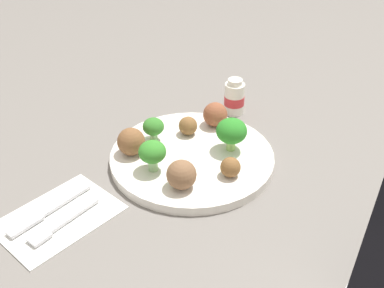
% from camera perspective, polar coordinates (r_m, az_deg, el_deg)
% --- Properties ---
extents(ground_plane, '(4.00, 4.00, 0.00)m').
position_cam_1_polar(ground_plane, '(0.83, 0.00, -2.06)').
color(ground_plane, slate).
extents(plate, '(0.28, 0.28, 0.02)m').
position_cam_1_polar(plate, '(0.82, 0.00, -1.61)').
color(plate, white).
rests_on(plate, ground_plane).
extents(broccoli_floret_far_rim, '(0.04, 0.04, 0.05)m').
position_cam_1_polar(broccoli_floret_far_rim, '(0.77, -4.73, -1.03)').
color(broccoli_floret_far_rim, '#91BD80').
rests_on(broccoli_floret_far_rim, plate).
extents(broccoli_floret_back_right, '(0.04, 0.04, 0.04)m').
position_cam_1_polar(broccoli_floret_back_right, '(0.84, -4.61, 2.02)').
color(broccoli_floret_back_right, '#8FCB7F').
rests_on(broccoli_floret_back_right, plate).
extents(broccoli_floret_front_left, '(0.05, 0.05, 0.06)m').
position_cam_1_polar(broccoli_floret_front_left, '(0.81, 4.72, 1.50)').
color(broccoli_floret_front_left, '#9CCE6C').
rests_on(broccoli_floret_front_left, plate).
extents(meatball_back_left, '(0.03, 0.03, 0.03)m').
position_cam_1_polar(meatball_back_left, '(0.86, -0.48, 2.18)').
color(meatball_back_left, brown).
rests_on(meatball_back_left, plate).
extents(meatball_mid_left, '(0.03, 0.03, 0.03)m').
position_cam_1_polar(meatball_mid_left, '(0.76, 4.42, -2.87)').
color(meatball_mid_left, brown).
rests_on(meatball_mid_left, plate).
extents(meatball_mid_right, '(0.05, 0.05, 0.05)m').
position_cam_1_polar(meatball_mid_right, '(0.81, -7.24, 0.29)').
color(meatball_mid_right, brown).
rests_on(meatball_mid_right, plate).
extents(meatball_near_rim, '(0.05, 0.05, 0.05)m').
position_cam_1_polar(meatball_near_rim, '(0.89, 2.77, 3.53)').
color(meatball_near_rim, brown).
rests_on(meatball_near_rim, plate).
extents(meatball_back_right, '(0.05, 0.05, 0.05)m').
position_cam_1_polar(meatball_back_right, '(0.73, -1.26, -3.66)').
color(meatball_back_right, brown).
rests_on(meatball_back_right, plate).
extents(napkin, '(0.17, 0.13, 0.01)m').
position_cam_1_polar(napkin, '(0.74, -15.58, -8.32)').
color(napkin, white).
rests_on(napkin, ground_plane).
extents(fork, '(0.12, 0.03, 0.01)m').
position_cam_1_polar(fork, '(0.73, -15.32, -9.01)').
color(fork, silver).
rests_on(fork, napkin).
extents(knife, '(0.15, 0.03, 0.01)m').
position_cam_1_polar(knife, '(0.75, -16.85, -7.64)').
color(knife, silver).
rests_on(knife, napkin).
extents(yogurt_bottle, '(0.04, 0.04, 0.07)m').
position_cam_1_polar(yogurt_bottle, '(0.96, 5.05, 5.48)').
color(yogurt_bottle, white).
rests_on(yogurt_bottle, ground_plane).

